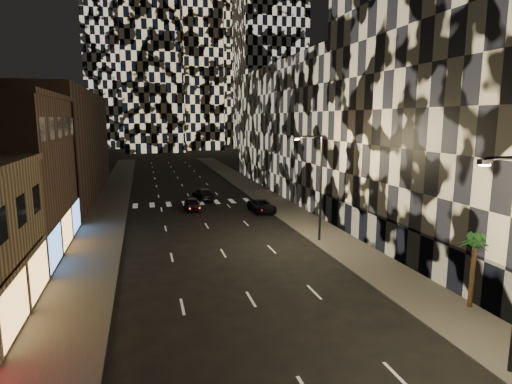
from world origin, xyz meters
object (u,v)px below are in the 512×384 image
car_dark_rightlane (262,206)px  palm_tree (475,246)px  streetlight_far (318,180)px  car_dark_oncoming (203,194)px  car_dark_midlane (193,204)px

car_dark_rightlane → palm_tree: bearing=-83.7°
streetlight_far → car_dark_oncoming: (-6.75, 21.90, -4.61)m
car_dark_midlane → car_dark_rightlane: car_dark_midlane is taller
car_dark_rightlane → streetlight_far: bearing=-87.1°
car_dark_midlane → streetlight_far: bearing=-62.4°
streetlight_far → car_dark_midlane: size_ratio=2.16×
streetlight_far → palm_tree: size_ratio=2.13×
car_dark_oncoming → palm_tree: (9.90, -36.28, 2.89)m
car_dark_midlane → car_dark_oncoming: bearing=69.5°
palm_tree → car_dark_midlane: bearing=111.7°
car_dark_midlane → palm_tree: 32.52m
car_dark_oncoming → car_dark_rightlane: size_ratio=1.04×
streetlight_far → car_dark_midlane: streetlight_far is taller
streetlight_far → car_dark_oncoming: size_ratio=1.75×
car_dark_rightlane → palm_tree: 27.67m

